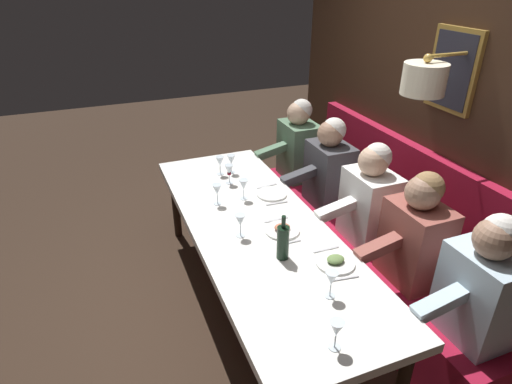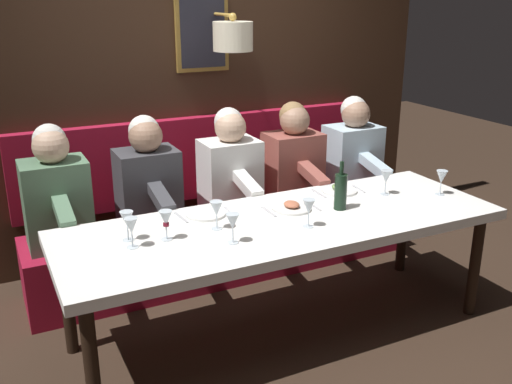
% 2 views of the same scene
% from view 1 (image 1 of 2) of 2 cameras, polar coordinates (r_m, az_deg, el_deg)
% --- Properties ---
extents(ground_plane, '(12.00, 12.00, 0.00)m').
position_cam_1_polar(ground_plane, '(3.45, 0.19, -14.92)').
color(ground_plane, '#332319').
extents(dining_table, '(0.90, 2.61, 0.74)m').
position_cam_1_polar(dining_table, '(3.03, 0.21, -5.50)').
color(dining_table, white).
rests_on(dining_table, ground_plane).
extents(banquette_bench, '(0.52, 2.81, 0.45)m').
position_cam_1_polar(banquette_bench, '(3.66, 13.41, -8.42)').
color(banquette_bench, maroon).
rests_on(banquette_bench, ground_plane).
extents(back_wall_panel, '(0.59, 4.01, 2.90)m').
position_cam_1_polar(back_wall_panel, '(3.50, 23.44, 9.36)').
color(back_wall_panel, '#382316').
rests_on(back_wall_panel, ground_plane).
extents(diner_nearest, '(0.60, 0.40, 0.79)m').
position_cam_1_polar(diner_nearest, '(2.69, 27.88, -10.67)').
color(diner_nearest, silver).
rests_on(diner_nearest, banquette_bench).
extents(diner_near, '(0.60, 0.40, 0.79)m').
position_cam_1_polar(diner_near, '(2.98, 20.49, -5.05)').
color(diner_near, '#934C42').
rests_on(diner_near, banquette_bench).
extents(diner_middle, '(0.60, 0.40, 0.79)m').
position_cam_1_polar(diner_middle, '(3.31, 14.87, -0.65)').
color(diner_middle, white).
rests_on(diner_middle, banquette_bench).
extents(diner_far, '(0.60, 0.40, 0.79)m').
position_cam_1_polar(diner_far, '(3.75, 9.66, 3.44)').
color(diner_far, '#3D3D42').
rests_on(diner_far, banquette_bench).
extents(diner_farthest, '(0.60, 0.40, 0.79)m').
position_cam_1_polar(diner_farthest, '(4.22, 5.63, 6.58)').
color(diner_farthest, '#567A5B').
rests_on(diner_farthest, banquette_bench).
extents(place_setting_0, '(0.24, 0.31, 0.05)m').
position_cam_1_polar(place_setting_0, '(2.94, 3.50, -4.98)').
color(place_setting_0, white).
rests_on(place_setting_0, dining_table).
extents(place_setting_1, '(0.24, 0.32, 0.05)m').
position_cam_1_polar(place_setting_1, '(2.68, 10.49, -9.09)').
color(place_setting_1, white).
rests_on(place_setting_1, dining_table).
extents(place_setting_2, '(0.24, 0.32, 0.01)m').
position_cam_1_polar(place_setting_2, '(3.38, 2.10, -0.26)').
color(place_setting_2, white).
rests_on(place_setting_2, dining_table).
extents(wine_glass_0, '(0.07, 0.07, 0.16)m').
position_cam_1_polar(wine_glass_0, '(2.83, -2.10, -3.87)').
color(wine_glass_0, silver).
rests_on(wine_glass_0, dining_table).
extents(wine_glass_1, '(0.07, 0.07, 0.16)m').
position_cam_1_polar(wine_glass_1, '(3.28, -1.65, 0.90)').
color(wine_glass_1, silver).
rests_on(wine_glass_1, dining_table).
extents(wine_glass_2, '(0.07, 0.07, 0.16)m').
position_cam_1_polar(wine_glass_2, '(3.71, -3.31, 4.24)').
color(wine_glass_2, silver).
rests_on(wine_glass_2, dining_table).
extents(wine_glass_3, '(0.07, 0.07, 0.16)m').
position_cam_1_polar(wine_glass_3, '(2.38, 9.99, -11.36)').
color(wine_glass_3, silver).
rests_on(wine_glass_3, dining_table).
extents(wine_glass_4, '(0.07, 0.07, 0.16)m').
position_cam_1_polar(wine_glass_4, '(3.52, -3.59, 2.88)').
color(wine_glass_4, silver).
rests_on(wine_glass_4, dining_table).
extents(wine_glass_5, '(0.07, 0.07, 0.16)m').
position_cam_1_polar(wine_glass_5, '(3.68, -4.82, 4.01)').
color(wine_glass_5, silver).
rests_on(wine_glass_5, dining_table).
extents(wine_glass_6, '(0.07, 0.07, 0.16)m').
position_cam_1_polar(wine_glass_6, '(2.12, 10.65, -17.51)').
color(wine_glass_6, silver).
rests_on(wine_glass_6, dining_table).
extents(wine_glass_7, '(0.07, 0.07, 0.16)m').
position_cam_1_polar(wine_glass_7, '(3.22, -5.20, 0.23)').
color(wine_glass_7, silver).
rests_on(wine_glass_7, dining_table).
extents(wine_bottle, '(0.08, 0.08, 0.30)m').
position_cam_1_polar(wine_bottle, '(2.63, 3.59, -6.63)').
color(wine_bottle, black).
rests_on(wine_bottle, dining_table).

